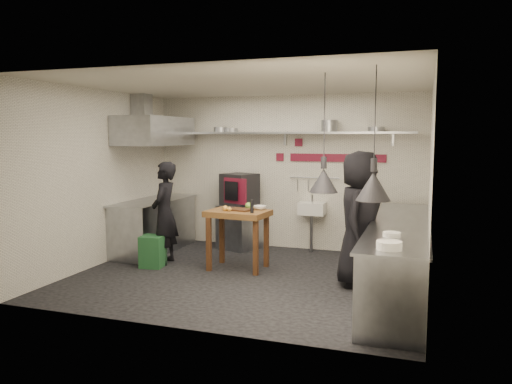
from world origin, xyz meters
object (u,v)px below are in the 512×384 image
(combi_oven, at_px, (240,189))
(green_bin, at_px, (153,251))
(prep_table, at_px, (238,240))
(oven_stand, at_px, (240,227))
(chef_left, at_px, (165,213))
(chef_right, at_px, (359,219))

(combi_oven, relative_size, green_bin, 1.16)
(green_bin, bearing_deg, prep_table, 13.99)
(oven_stand, bearing_deg, prep_table, -47.71)
(oven_stand, height_order, prep_table, prep_table)
(combi_oven, distance_m, prep_table, 1.62)
(chef_left, bearing_deg, oven_stand, 142.31)
(oven_stand, xyz_separation_m, green_bin, (-0.84, -1.68, -0.15))
(green_bin, height_order, prep_table, prep_table)
(green_bin, distance_m, chef_left, 0.64)
(combi_oven, relative_size, chef_right, 0.31)
(prep_table, height_order, chef_right, chef_right)
(oven_stand, height_order, chef_right, chef_right)
(green_bin, xyz_separation_m, chef_right, (3.21, 0.06, 0.68))
(combi_oven, bearing_deg, oven_stand, -44.49)
(prep_table, relative_size, chef_left, 0.56)
(green_bin, relative_size, prep_table, 0.54)
(prep_table, bearing_deg, oven_stand, 115.07)
(prep_table, relative_size, chef_right, 0.49)
(green_bin, xyz_separation_m, chef_left, (0.08, 0.26, 0.58))
(chef_right, bearing_deg, chef_left, 92.06)
(oven_stand, height_order, chef_left, chef_left)
(combi_oven, height_order, green_bin, combi_oven)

